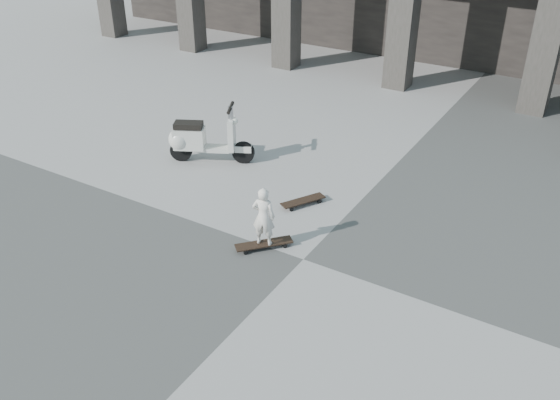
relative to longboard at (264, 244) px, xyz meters
The scene contains 5 objects.
ground 0.71m from the longboard, ahead, with size 90.00×90.00×0.00m, color #464643.
longboard is the anchor object (origin of this frame).
skateboard_spare 1.54m from the longboard, 95.01° to the left, with size 0.61×0.85×0.10m.
child 0.52m from the longboard, ahead, with size 0.37×0.24×1.01m, color silver.
scooter 3.54m from the longboard, 145.58° to the left, with size 1.63×0.99×1.23m.
Camera 1 is at (3.63, -6.70, 5.46)m, focal length 38.00 mm.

